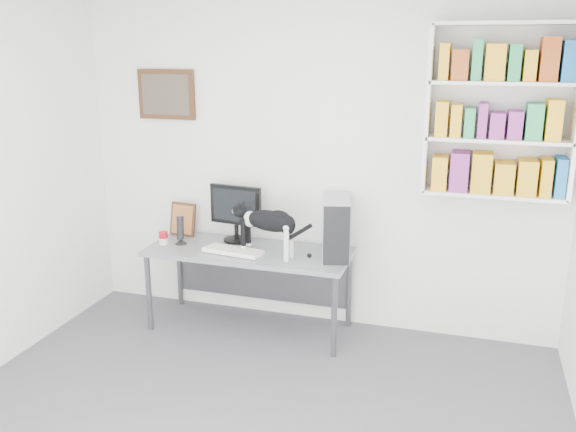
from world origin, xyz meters
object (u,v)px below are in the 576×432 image
Objects in this scene: keyboard at (233,251)px; soup_can at (164,238)px; leaning_print at (183,219)px; bookshelf at (500,111)px; pc_tower at (336,227)px; desk at (249,289)px; monitor at (236,213)px; speaker at (180,230)px; cat at (269,232)px.

soup_can is at bearing -175.96° from keyboard.
leaning_print is at bearing 158.95° from keyboard.
bookshelf reaches higher than pc_tower.
desk is at bearing 171.76° from pc_tower.
desk is 0.39m from keyboard.
keyboard is at bearing -3.32° from soup_can.
monitor is (-0.18, 0.19, 0.59)m from desk.
speaker is 0.25m from leaning_print.
soup_can is (-1.44, -0.14, -0.18)m from pc_tower.
leaning_print is at bearing 179.88° from bookshelf.
soup_can is at bearing -147.36° from monitor.
monitor is at bearing 155.40° from cat.
bookshelf reaches higher than leaning_print.
cat is (0.81, -0.08, 0.07)m from speaker.
leaning_print is (-1.40, 0.15, -0.09)m from pc_tower.
cat is at bearing -21.50° from speaker.
leaning_print is at bearing 82.14° from soup_can.
monitor is at bearing 114.15° from keyboard.
monitor is 0.52m from leaning_print.
soup_can is at bearing -173.74° from bookshelf.
desk is 15.21× the size of soup_can.
pc_tower is (0.71, 0.07, 0.58)m from desk.
keyboard is 0.76× the size of cat.
speaker is at bearing 23.62° from soup_can.
bookshelf is 2.67m from speaker.
cat reaches higher than speaker.
keyboard is at bearing -66.26° from monitor.
keyboard is 0.34m from cat.
desk is at bearing 166.74° from cat.
cat is at bearing 10.81° from keyboard.
bookshelf reaches higher than cat.
leaning_print reaches higher than desk.
bookshelf is 2.39m from desk.
monitor is at bearing 3.83° from leaning_print.
monitor reaches higher than keyboard.
desk is at bearing -173.63° from bookshelf.
monitor is (-2.03, -0.02, -0.91)m from bookshelf.
monitor is 0.90m from pc_tower.
soup_can is at bearing -91.38° from leaning_print.
leaning_print is (-2.54, 0.01, -1.01)m from bookshelf.
monitor is at bearing 133.92° from desk.
desk is 0.59m from cat.
monitor reaches higher than soup_can.
pc_tower is 1.32m from speaker.
desk is 3.55× the size of pc_tower.
bookshelf is 2.58× the size of keyboard.
monitor reaches higher than desk.
speaker reaches higher than keyboard.
desk is 0.92m from pc_tower.
speaker is at bearing -174.72° from bookshelf.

